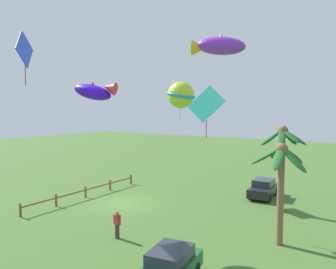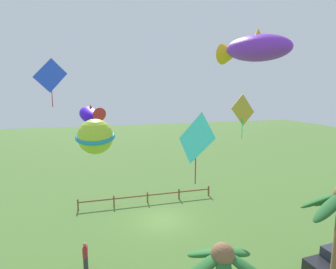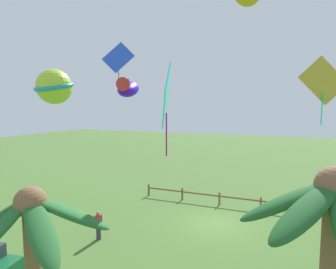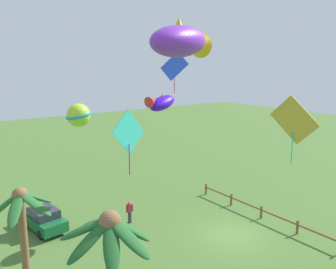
{
  "view_description": "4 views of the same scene",
  "coord_description": "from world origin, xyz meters",
  "px_view_note": "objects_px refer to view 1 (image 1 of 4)",
  "views": [
    {
      "loc": [
        19.47,
        17.03,
        7.42
      ],
      "look_at": [
        0.4,
        4.58,
        5.63
      ],
      "focal_mm": 35.64,
      "sensor_mm": 36.0,
      "label": 1
    },
    {
      "loc": [
        4.72,
        18.75,
        9.84
      ],
      "look_at": [
        0.47,
        3.4,
        7.26
      ],
      "focal_mm": 28.59,
      "sensor_mm": 36.0,
      "label": 2
    },
    {
      "loc": [
        -3.62,
        16.8,
        7.28
      ],
      "look_at": [
        1.82,
        3.33,
        5.89
      ],
      "focal_mm": 29.82,
      "sensor_mm": 36.0,
      "label": 3
    },
    {
      "loc": [
        -14.43,
        15.81,
        10.97
      ],
      "look_at": [
        0.79,
        4.58,
        7.16
      ],
      "focal_mm": 36.93,
      "sensor_mm": 36.0,
      "label": 4
    }
  ],
  "objects_px": {
    "kite_diamond_1": "(180,96)",
    "kite_ball_2": "(181,95)",
    "kite_diamond_0": "(25,50)",
    "kite_diamond_5": "(206,105)",
    "palm_tree_0": "(283,147)",
    "kite_fish_3": "(218,46)",
    "kite_fish_4": "(95,91)",
    "palm_tree_1": "(281,169)",
    "spectator_0": "(117,224)",
    "parked_car_1": "(263,188)",
    "parked_car_0": "(169,267)"
  },
  "relations": [
    {
      "from": "palm_tree_1",
      "to": "kite_diamond_0",
      "type": "bearing_deg",
      "value": -65.62
    },
    {
      "from": "palm_tree_1",
      "to": "spectator_0",
      "type": "height_order",
      "value": "palm_tree_1"
    },
    {
      "from": "kite_diamond_0",
      "to": "parked_car_0",
      "type": "bearing_deg",
      "value": 86.21
    },
    {
      "from": "palm_tree_0",
      "to": "spectator_0",
      "type": "distance_m",
      "value": 12.68
    },
    {
      "from": "kite_fish_3",
      "to": "kite_fish_4",
      "type": "distance_m",
      "value": 9.67
    },
    {
      "from": "palm_tree_1",
      "to": "kite_ball_2",
      "type": "height_order",
      "value": "kite_ball_2"
    },
    {
      "from": "kite_ball_2",
      "to": "parked_car_0",
      "type": "bearing_deg",
      "value": 23.8
    },
    {
      "from": "kite_fish_3",
      "to": "spectator_0",
      "type": "bearing_deg",
      "value": -14.68
    },
    {
      "from": "kite_diamond_1",
      "to": "kite_fish_3",
      "type": "distance_m",
      "value": 6.26
    },
    {
      "from": "kite_diamond_0",
      "to": "kite_fish_4",
      "type": "xyz_separation_m",
      "value": [
        -2.56,
        3.13,
        -2.39
      ]
    },
    {
      "from": "kite_diamond_1",
      "to": "kite_fish_3",
      "type": "height_order",
      "value": "kite_fish_3"
    },
    {
      "from": "kite_fish_3",
      "to": "kite_diamond_5",
      "type": "distance_m",
      "value": 5.4
    },
    {
      "from": "palm_tree_0",
      "to": "spectator_0",
      "type": "height_order",
      "value": "palm_tree_0"
    },
    {
      "from": "kite_fish_4",
      "to": "kite_diamond_5",
      "type": "distance_m",
      "value": 7.01
    },
    {
      "from": "parked_car_1",
      "to": "kite_fish_3",
      "type": "bearing_deg",
      "value": -23.0
    },
    {
      "from": "palm_tree_0",
      "to": "kite_diamond_5",
      "type": "relative_size",
      "value": 1.83
    },
    {
      "from": "kite_diamond_5",
      "to": "palm_tree_1",
      "type": "bearing_deg",
      "value": 77.58
    },
    {
      "from": "kite_diamond_1",
      "to": "kite_ball_2",
      "type": "relative_size",
      "value": 1.83
    },
    {
      "from": "kite_diamond_0",
      "to": "parked_car_1",
      "type": "bearing_deg",
      "value": 147.6
    },
    {
      "from": "kite_fish_3",
      "to": "kite_diamond_5",
      "type": "xyz_separation_m",
      "value": [
        3.22,
        0.73,
        -4.27
      ]
    },
    {
      "from": "parked_car_1",
      "to": "kite_fish_3",
      "type": "xyz_separation_m",
      "value": [
        4.82,
        -2.05,
        11.17
      ]
    },
    {
      "from": "palm_tree_1",
      "to": "parked_car_0",
      "type": "xyz_separation_m",
      "value": [
        6.77,
        -2.77,
        -3.43
      ]
    },
    {
      "from": "palm_tree_1",
      "to": "kite_diamond_0",
      "type": "relative_size",
      "value": 1.71
    },
    {
      "from": "palm_tree_1",
      "to": "spectator_0",
      "type": "xyz_separation_m",
      "value": [
        4.18,
        -8.0,
        -3.37
      ]
    },
    {
      "from": "palm_tree_0",
      "to": "kite_diamond_0",
      "type": "bearing_deg",
      "value": -44.82
    },
    {
      "from": "kite_ball_2",
      "to": "kite_diamond_5",
      "type": "height_order",
      "value": "kite_diamond_5"
    },
    {
      "from": "spectator_0",
      "to": "kite_diamond_1",
      "type": "bearing_deg",
      "value": -167.45
    },
    {
      "from": "parked_car_1",
      "to": "kite_ball_2",
      "type": "height_order",
      "value": "kite_ball_2"
    },
    {
      "from": "kite_diamond_0",
      "to": "spectator_0",
      "type": "bearing_deg",
      "value": 109.32
    },
    {
      "from": "palm_tree_0",
      "to": "kite_diamond_0",
      "type": "relative_size",
      "value": 1.9
    },
    {
      "from": "parked_car_0",
      "to": "kite_ball_2",
      "type": "bearing_deg",
      "value": -156.2
    },
    {
      "from": "spectator_0",
      "to": "palm_tree_0",
      "type": "bearing_deg",
      "value": 147.08
    },
    {
      "from": "kite_diamond_0",
      "to": "kite_diamond_5",
      "type": "bearing_deg",
      "value": 130.72
    },
    {
      "from": "kite_diamond_0",
      "to": "kite_fish_3",
      "type": "relative_size",
      "value": 0.78
    },
    {
      "from": "parked_car_1",
      "to": "parked_car_0",
      "type": "bearing_deg",
      "value": 3.42
    },
    {
      "from": "kite_diamond_5",
      "to": "kite_diamond_1",
      "type": "bearing_deg",
      "value": -136.24
    },
    {
      "from": "palm_tree_1",
      "to": "kite_fish_3",
      "type": "height_order",
      "value": "kite_fish_3"
    },
    {
      "from": "spectator_0",
      "to": "kite_ball_2",
      "type": "relative_size",
      "value": 0.92
    },
    {
      "from": "palm_tree_1",
      "to": "kite_ball_2",
      "type": "bearing_deg",
      "value": -51.85
    },
    {
      "from": "palm_tree_0",
      "to": "kite_ball_2",
      "type": "relative_size",
      "value": 3.59
    },
    {
      "from": "parked_car_1",
      "to": "palm_tree_1",
      "type": "bearing_deg",
      "value": 22.12
    },
    {
      "from": "kite_diamond_1",
      "to": "kite_fish_3",
      "type": "relative_size",
      "value": 0.76
    },
    {
      "from": "palm_tree_0",
      "to": "kite_ball_2",
      "type": "xyz_separation_m",
      "value": [
        9.31,
        -2.83,
        3.4
      ]
    },
    {
      "from": "palm_tree_1",
      "to": "kite_diamond_5",
      "type": "distance_m",
      "value": 6.22
    },
    {
      "from": "parked_car_1",
      "to": "kite_ball_2",
      "type": "distance_m",
      "value": 14.53
    },
    {
      "from": "kite_diamond_0",
      "to": "kite_fish_4",
      "type": "relative_size",
      "value": 1.09
    },
    {
      "from": "palm_tree_0",
      "to": "kite_fish_3",
      "type": "xyz_separation_m",
      "value": [
        1.62,
        -4.33,
        7.21
      ]
    },
    {
      "from": "palm_tree_0",
      "to": "kite_fish_3",
      "type": "bearing_deg",
      "value": -69.52
    },
    {
      "from": "kite_ball_2",
      "to": "kite_diamond_5",
      "type": "relative_size",
      "value": 0.51
    },
    {
      "from": "spectator_0",
      "to": "kite_diamond_5",
      "type": "relative_size",
      "value": 0.47
    }
  ]
}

